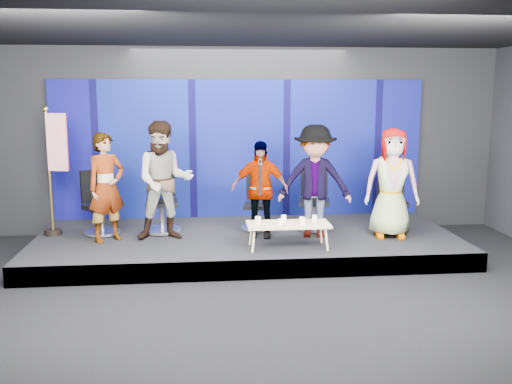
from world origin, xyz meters
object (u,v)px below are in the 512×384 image
at_px(chair_d, 314,208).
at_px(mug_d, 302,221).
at_px(chair_b, 162,209).
at_px(mug_a, 258,220).
at_px(chair_e, 391,209).
at_px(chair_c, 257,211).
at_px(coffee_table, 288,225).
at_px(flag_stand, 55,168).
at_px(chair_a, 100,213).
at_px(mug_b, 280,222).
at_px(panelist_e, 392,183).
at_px(mug_e, 315,218).
at_px(panelist_a, 106,187).
at_px(mug_c, 284,218).
at_px(panelist_b, 164,181).
at_px(panelist_d, 315,181).
at_px(panelist_c, 260,189).

bearing_deg(chair_d, mug_d, -98.03).
bearing_deg(chair_b, mug_a, -42.72).
bearing_deg(chair_e, chair_c, -176.33).
height_order(coffee_table, flag_stand, flag_stand).
xyz_separation_m(chair_a, mug_b, (2.90, -1.26, 0.08)).
distance_m(chair_b, mug_b, 2.29).
bearing_deg(chair_d, coffee_table, -107.50).
relative_size(chair_e, panelist_e, 0.62).
relative_size(chair_b, mug_e, 12.60).
bearing_deg(panelist_a, mug_c, -50.04).
height_order(panelist_a, mug_e, panelist_a).
distance_m(chair_a, mug_d, 3.47).
height_order(panelist_a, chair_c, panelist_a).
bearing_deg(mug_d, mug_b, -179.82).
bearing_deg(panelist_b, flag_stand, 162.64).
height_order(coffee_table, mug_a, mug_a).
distance_m(panelist_b, mug_c, 2.02).
distance_m(coffee_table, flag_stand, 3.97).
relative_size(chair_a, chair_d, 0.94).
xyz_separation_m(chair_d, panelist_e, (1.15, -0.65, 0.53)).
relative_size(panelist_a, mug_c, 18.21).
relative_size(panelist_e, mug_e, 19.17).
bearing_deg(coffee_table, mug_d, -21.36).
relative_size(chair_a, flag_stand, 0.50).
bearing_deg(chair_b, chair_c, -4.12).
height_order(mug_d, flag_stand, flag_stand).
bearing_deg(flag_stand, panelist_d, 8.82).
height_order(panelist_a, mug_b, panelist_a).
bearing_deg(flag_stand, mug_e, 1.13).
bearing_deg(panelist_c, coffee_table, -53.42).
bearing_deg(panelist_e, mug_d, -149.61).
height_order(chair_d, mug_a, chair_d).
bearing_deg(mug_a, mug_d, -8.52).
bearing_deg(mug_e, chair_b, 154.82).
bearing_deg(mug_d, panelist_c, 124.56).
bearing_deg(mug_e, chair_d, 79.02).
relative_size(mug_e, flag_stand, 0.04).
bearing_deg(mug_e, mug_b, -162.52).
bearing_deg(chair_b, flag_stand, 178.53).
relative_size(panelist_a, coffee_table, 1.37).
height_order(chair_e, mug_e, chair_e).
bearing_deg(chair_e, mug_b, -143.13).
relative_size(panelist_b, panelist_c, 1.21).
bearing_deg(mug_d, coffee_table, 158.64).
bearing_deg(mug_a, panelist_e, 12.20).
relative_size(panelist_c, panelist_d, 0.86).
bearing_deg(panelist_e, chair_a, -177.85).
height_order(chair_c, flag_stand, flag_stand).
distance_m(chair_a, panelist_a, 0.72).
xyz_separation_m(panelist_c, mug_b, (0.23, -0.82, -0.36)).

